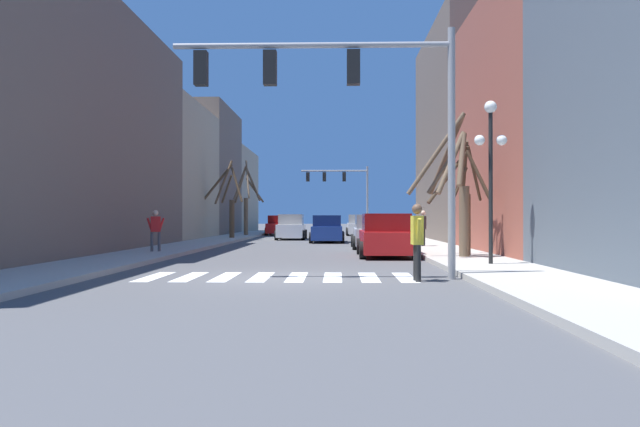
{
  "coord_description": "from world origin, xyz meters",
  "views": [
    {
      "loc": [
        1.45,
        -15.27,
        1.51
      ],
      "look_at": [
        0.38,
        24.51,
        1.73
      ],
      "focal_mm": 35.0,
      "sensor_mm": 36.0,
      "label": 1
    }
  ],
  "objects_px": {
    "car_parked_right_near": "(279,226)",
    "street_lamp_right_corner": "(491,149)",
    "street_tree_left_far": "(465,200)",
    "traffic_signal_near": "(346,93)",
    "car_parked_left_far": "(291,228)",
    "car_driving_toward_lane": "(327,230)",
    "pedestrian_on_right_sidewalk": "(156,227)",
    "street_tree_right_far": "(455,187)",
    "car_at_intersection": "(386,236)",
    "car_parked_right_far": "(374,233)",
    "pedestrian_waiting_at_curb": "(417,235)",
    "traffic_signal_far": "(343,184)",
    "street_tree_right_near": "(229,203)",
    "pedestrian_near_right_corner": "(423,225)",
    "street_tree_right_mid": "(246,199)",
    "car_parked_left_near": "(359,226)"
  },
  "relations": [
    {
      "from": "street_tree_right_near",
      "to": "car_parked_right_far",
      "type": "bearing_deg",
      "value": -49.8
    },
    {
      "from": "street_tree_right_far",
      "to": "car_at_intersection",
      "type": "bearing_deg",
      "value": 135.62
    },
    {
      "from": "car_parked_right_far",
      "to": "street_tree_right_mid",
      "type": "height_order",
      "value": "street_tree_right_mid"
    },
    {
      "from": "street_tree_right_near",
      "to": "street_lamp_right_corner",
      "type": "bearing_deg",
      "value": -62.67
    },
    {
      "from": "traffic_signal_near",
      "to": "pedestrian_on_right_sidewalk",
      "type": "distance_m",
      "value": 12.31
    },
    {
      "from": "car_parked_left_far",
      "to": "street_tree_right_near",
      "type": "distance_m",
      "value": 4.45
    },
    {
      "from": "car_driving_toward_lane",
      "to": "pedestrian_on_right_sidewalk",
      "type": "bearing_deg",
      "value": 152.15
    },
    {
      "from": "traffic_signal_far",
      "to": "street_tree_right_far",
      "type": "relative_size",
      "value": 1.23
    },
    {
      "from": "street_tree_left_far",
      "to": "car_at_intersection",
      "type": "bearing_deg",
      "value": 153.75
    },
    {
      "from": "car_at_intersection",
      "to": "pedestrian_near_right_corner",
      "type": "xyz_separation_m",
      "value": [
        2.19,
        5.56,
        0.36
      ]
    },
    {
      "from": "traffic_signal_near",
      "to": "street_tree_right_far",
      "type": "distance_m",
      "value": 7.73
    },
    {
      "from": "car_parked_left_near",
      "to": "car_parked_right_near",
      "type": "bearing_deg",
      "value": 81.27
    },
    {
      "from": "street_lamp_right_corner",
      "to": "car_driving_toward_lane",
      "type": "distance_m",
      "value": 19.52
    },
    {
      "from": "pedestrian_near_right_corner",
      "to": "street_tree_right_mid",
      "type": "distance_m",
      "value": 20.71
    },
    {
      "from": "car_parked_right_near",
      "to": "car_driving_toward_lane",
      "type": "height_order",
      "value": "car_parked_right_near"
    },
    {
      "from": "traffic_signal_near",
      "to": "traffic_signal_far",
      "type": "xyz_separation_m",
      "value": [
        0.32,
        41.41,
        -0.03
      ]
    },
    {
      "from": "street_lamp_right_corner",
      "to": "car_parked_right_far",
      "type": "height_order",
      "value": "street_lamp_right_corner"
    },
    {
      "from": "street_lamp_right_corner",
      "to": "street_tree_right_near",
      "type": "distance_m",
      "value": 25.14
    },
    {
      "from": "traffic_signal_near",
      "to": "car_parked_left_far",
      "type": "distance_m",
      "value": 26.81
    },
    {
      "from": "traffic_signal_near",
      "to": "car_parked_left_far",
      "type": "relative_size",
      "value": 1.64
    },
    {
      "from": "car_driving_toward_lane",
      "to": "street_tree_right_far",
      "type": "bearing_deg",
      "value": -163.1
    },
    {
      "from": "traffic_signal_far",
      "to": "car_parked_right_near",
      "type": "distance_m",
      "value": 8.11
    },
    {
      "from": "car_at_intersection",
      "to": "street_tree_right_far",
      "type": "bearing_deg",
      "value": -134.38
    },
    {
      "from": "car_parked_right_near",
      "to": "car_parked_right_far",
      "type": "bearing_deg",
      "value": -163.02
    },
    {
      "from": "traffic_signal_far",
      "to": "street_lamp_right_corner",
      "type": "height_order",
      "value": "traffic_signal_far"
    },
    {
      "from": "street_lamp_right_corner",
      "to": "car_driving_toward_lane",
      "type": "xyz_separation_m",
      "value": [
        -5.05,
        18.65,
        -2.73
      ]
    },
    {
      "from": "car_parked_right_far",
      "to": "pedestrian_waiting_at_curb",
      "type": "bearing_deg",
      "value": -179.75
    },
    {
      "from": "street_lamp_right_corner",
      "to": "street_tree_left_far",
      "type": "height_order",
      "value": "street_lamp_right_corner"
    },
    {
      "from": "street_tree_left_far",
      "to": "traffic_signal_near",
      "type": "bearing_deg",
      "value": -121.21
    },
    {
      "from": "street_tree_right_mid",
      "to": "car_parked_right_far",
      "type": "bearing_deg",
      "value": -62.82
    },
    {
      "from": "street_tree_left_far",
      "to": "car_parked_right_far",
      "type": "bearing_deg",
      "value": 109.97
    },
    {
      "from": "car_driving_toward_lane",
      "to": "pedestrian_on_right_sidewalk",
      "type": "xyz_separation_m",
      "value": [
        -6.59,
        -12.47,
        0.36
      ]
    },
    {
      "from": "street_tree_right_far",
      "to": "street_tree_right_near",
      "type": "distance_m",
      "value": 22.01
    },
    {
      "from": "traffic_signal_far",
      "to": "street_lamp_right_corner",
      "type": "bearing_deg",
      "value": -84.15
    },
    {
      "from": "traffic_signal_far",
      "to": "car_at_intersection",
      "type": "relative_size",
      "value": 1.3
    },
    {
      "from": "car_parked_right_near",
      "to": "pedestrian_on_right_sidewalk",
      "type": "bearing_deg",
      "value": 175.13
    },
    {
      "from": "car_driving_toward_lane",
      "to": "street_tree_right_far",
      "type": "height_order",
      "value": "street_tree_right_far"
    },
    {
      "from": "pedestrian_waiting_at_curb",
      "to": "street_tree_left_far",
      "type": "bearing_deg",
      "value": 157.89
    },
    {
      "from": "traffic_signal_far",
      "to": "car_parked_left_far",
      "type": "xyz_separation_m",
      "value": [
        -3.58,
        -15.07,
        -3.72
      ]
    },
    {
      "from": "pedestrian_near_right_corner",
      "to": "car_parked_right_far",
      "type": "bearing_deg",
      "value": -86.47
    },
    {
      "from": "car_parked_left_near",
      "to": "street_tree_left_far",
      "type": "bearing_deg",
      "value": -174.45
    },
    {
      "from": "street_tree_right_far",
      "to": "pedestrian_near_right_corner",
      "type": "bearing_deg",
      "value": 90.24
    },
    {
      "from": "car_parked_right_near",
      "to": "street_lamp_right_corner",
      "type": "bearing_deg",
      "value": -164.51
    },
    {
      "from": "traffic_signal_far",
      "to": "street_tree_left_far",
      "type": "distance_m",
      "value": 34.52
    },
    {
      "from": "traffic_signal_near",
      "to": "car_at_intersection",
      "type": "distance_m",
      "value": 9.5
    },
    {
      "from": "pedestrian_waiting_at_curb",
      "to": "pedestrian_on_right_sidewalk",
      "type": "height_order",
      "value": "pedestrian_waiting_at_curb"
    },
    {
      "from": "car_at_intersection",
      "to": "car_driving_toward_lane",
      "type": "bearing_deg",
      "value": 10.48
    },
    {
      "from": "car_parked_left_far",
      "to": "pedestrian_on_right_sidewalk",
      "type": "bearing_deg",
      "value": -13.56
    },
    {
      "from": "street_lamp_right_corner",
      "to": "street_tree_right_near",
      "type": "height_order",
      "value": "street_tree_right_near"
    },
    {
      "from": "street_lamp_right_corner",
      "to": "car_at_intersection",
      "type": "relative_size",
      "value": 1.01
    }
  ]
}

